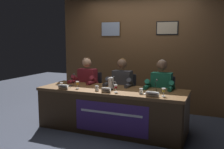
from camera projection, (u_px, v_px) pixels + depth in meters
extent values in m
plane|color=#383D4C|center=(112.00, 129.00, 4.44)|extent=(12.00, 12.00, 0.00)
cube|color=brown|center=(138.00, 52.00, 5.64)|extent=(3.77, 0.12, 2.60)
cube|color=#4C3319|center=(111.00, 29.00, 5.76)|extent=(0.48, 0.02, 0.35)
cube|color=#8C99AD|center=(110.00, 29.00, 5.75)|extent=(0.44, 0.01, 0.31)
cube|color=black|center=(167.00, 28.00, 5.26)|extent=(0.46, 0.02, 0.29)
cube|color=tan|center=(167.00, 28.00, 5.25)|extent=(0.42, 0.01, 0.25)
cube|color=brown|center=(112.00, 90.00, 4.35)|extent=(2.57, 0.87, 0.05)
cube|color=#402A16|center=(102.00, 117.00, 4.02)|extent=(2.51, 0.04, 0.67)
cube|color=#402A16|center=(54.00, 103.00, 4.88)|extent=(0.08, 0.79, 0.67)
cube|color=#402A16|center=(184.00, 119.00, 3.92)|extent=(0.08, 0.79, 0.67)
cube|color=#4C2D7A|center=(110.00, 118.00, 3.94)|extent=(1.24, 0.01, 0.50)
cube|color=white|center=(110.00, 113.00, 3.92)|extent=(1.05, 0.00, 0.04)
cylinder|color=black|center=(89.00, 115.00, 5.22)|extent=(0.44, 0.44, 0.02)
cylinder|color=black|center=(89.00, 105.00, 5.19)|extent=(0.05, 0.05, 0.40)
cube|color=#232328|center=(88.00, 95.00, 5.16)|extent=(0.44, 0.44, 0.03)
cube|color=#232328|center=(93.00, 82.00, 5.31)|extent=(0.40, 0.05, 0.44)
cylinder|color=black|center=(76.00, 109.00, 4.91)|extent=(0.10, 0.10, 0.45)
cylinder|color=black|center=(85.00, 110.00, 4.83)|extent=(0.10, 0.10, 0.45)
cylinder|color=black|center=(79.00, 93.00, 5.01)|extent=(0.13, 0.34, 0.13)
cylinder|color=black|center=(88.00, 94.00, 4.93)|extent=(0.13, 0.34, 0.13)
cube|color=maroon|center=(88.00, 81.00, 5.09)|extent=(0.36, 0.20, 0.48)
sphere|color=tan|center=(87.00, 62.00, 5.02)|extent=(0.19, 0.19, 0.19)
sphere|color=#331E0F|center=(87.00, 62.00, 5.04)|extent=(0.17, 0.17, 0.17)
cylinder|color=maroon|center=(76.00, 80.00, 5.08)|extent=(0.09, 0.30, 0.25)
cylinder|color=maroon|center=(95.00, 81.00, 4.92)|extent=(0.09, 0.30, 0.25)
cylinder|color=maroon|center=(72.00, 81.00, 4.94)|extent=(0.07, 0.24, 0.07)
cylinder|color=maroon|center=(91.00, 83.00, 4.77)|extent=(0.07, 0.24, 0.07)
cube|color=white|center=(63.00, 87.00, 4.30)|extent=(0.19, 0.03, 0.08)
cube|color=white|center=(64.00, 87.00, 4.33)|extent=(0.19, 0.03, 0.08)
cube|color=black|center=(62.00, 87.00, 4.30)|extent=(0.13, 0.01, 0.01)
cylinder|color=white|center=(77.00, 88.00, 4.39)|extent=(0.06, 0.06, 0.00)
cylinder|color=white|center=(77.00, 86.00, 4.38)|extent=(0.01, 0.01, 0.05)
cone|color=white|center=(77.00, 83.00, 4.38)|extent=(0.06, 0.06, 0.06)
cylinder|color=orange|center=(77.00, 83.00, 4.38)|extent=(0.04, 0.04, 0.04)
cylinder|color=silver|center=(61.00, 85.00, 4.49)|extent=(0.06, 0.06, 0.08)
cylinder|color=silver|center=(61.00, 86.00, 4.50)|extent=(0.05, 0.05, 0.05)
cylinder|color=black|center=(70.00, 86.00, 4.57)|extent=(0.06, 0.06, 0.02)
cylinder|color=black|center=(72.00, 80.00, 4.62)|extent=(0.01, 0.13, 0.18)
sphere|color=#2D2D2D|center=(74.00, 75.00, 4.66)|extent=(0.03, 0.03, 0.03)
cylinder|color=black|center=(123.00, 119.00, 4.93)|extent=(0.44, 0.44, 0.02)
cylinder|color=black|center=(123.00, 109.00, 4.90)|extent=(0.05, 0.05, 0.40)
cube|color=#232328|center=(123.00, 98.00, 4.87)|extent=(0.44, 0.44, 0.03)
cube|color=#232328|center=(126.00, 85.00, 5.02)|extent=(0.40, 0.05, 0.44)
cylinder|color=black|center=(111.00, 113.00, 4.62)|extent=(0.10, 0.10, 0.45)
cylinder|color=black|center=(121.00, 114.00, 4.54)|extent=(0.10, 0.10, 0.45)
cylinder|color=black|center=(114.00, 97.00, 4.72)|extent=(0.13, 0.34, 0.13)
cylinder|color=black|center=(124.00, 98.00, 4.64)|extent=(0.13, 0.34, 0.13)
cube|color=#38383D|center=(122.00, 83.00, 4.80)|extent=(0.36, 0.20, 0.48)
sphere|color=brown|center=(122.00, 64.00, 4.73)|extent=(0.19, 0.19, 0.19)
sphere|color=#593819|center=(122.00, 63.00, 4.74)|extent=(0.17, 0.17, 0.17)
cylinder|color=#38383D|center=(110.00, 82.00, 4.79)|extent=(0.09, 0.30, 0.25)
cylinder|color=#38383D|center=(131.00, 84.00, 4.62)|extent=(0.09, 0.30, 0.25)
cylinder|color=#38383D|center=(107.00, 84.00, 4.64)|extent=(0.07, 0.24, 0.07)
cylinder|color=#38383D|center=(128.00, 86.00, 4.48)|extent=(0.07, 0.24, 0.07)
cube|color=white|center=(106.00, 90.00, 4.02)|extent=(0.16, 0.03, 0.08)
cube|color=white|center=(106.00, 90.00, 4.05)|extent=(0.16, 0.03, 0.08)
cube|color=black|center=(106.00, 90.00, 4.02)|extent=(0.11, 0.01, 0.01)
cylinder|color=white|center=(116.00, 92.00, 4.06)|extent=(0.06, 0.06, 0.00)
cylinder|color=white|center=(116.00, 90.00, 4.05)|extent=(0.01, 0.01, 0.05)
cone|color=white|center=(116.00, 87.00, 4.04)|extent=(0.06, 0.06, 0.06)
cylinder|color=#B21E2D|center=(116.00, 87.00, 4.04)|extent=(0.04, 0.04, 0.04)
cylinder|color=silver|center=(97.00, 88.00, 4.17)|extent=(0.06, 0.06, 0.08)
cylinder|color=silver|center=(97.00, 89.00, 4.18)|extent=(0.05, 0.05, 0.05)
cylinder|color=black|center=(111.00, 89.00, 4.24)|extent=(0.06, 0.06, 0.02)
cylinder|color=black|center=(112.00, 83.00, 4.29)|extent=(0.01, 0.13, 0.18)
sphere|color=#2D2D2D|center=(114.00, 77.00, 4.33)|extent=(0.03, 0.03, 0.03)
cylinder|color=black|center=(161.00, 124.00, 4.63)|extent=(0.44, 0.44, 0.02)
cylinder|color=black|center=(161.00, 113.00, 4.61)|extent=(0.05, 0.05, 0.40)
cube|color=#232328|center=(161.00, 102.00, 4.58)|extent=(0.44, 0.44, 0.03)
cube|color=#232328|center=(164.00, 87.00, 4.73)|extent=(0.40, 0.05, 0.44)
cylinder|color=black|center=(151.00, 118.00, 4.32)|extent=(0.10, 0.10, 0.45)
cylinder|color=black|center=(163.00, 119.00, 4.25)|extent=(0.10, 0.10, 0.45)
cylinder|color=black|center=(153.00, 100.00, 4.42)|extent=(0.13, 0.34, 0.13)
cylinder|color=black|center=(165.00, 101.00, 4.35)|extent=(0.13, 0.34, 0.13)
cube|color=#196047|center=(161.00, 86.00, 4.51)|extent=(0.36, 0.20, 0.48)
sphere|color=brown|center=(162.00, 65.00, 4.44)|extent=(0.19, 0.19, 0.19)
sphere|color=gray|center=(162.00, 64.00, 4.45)|extent=(0.17, 0.17, 0.17)
cylinder|color=#196047|center=(149.00, 85.00, 4.49)|extent=(0.09, 0.30, 0.25)
cylinder|color=#196047|center=(172.00, 87.00, 4.33)|extent=(0.09, 0.30, 0.25)
cylinder|color=#196047|center=(146.00, 87.00, 4.35)|extent=(0.07, 0.24, 0.07)
cylinder|color=#196047|center=(171.00, 89.00, 4.19)|extent=(0.07, 0.24, 0.07)
cube|color=white|center=(152.00, 94.00, 3.71)|extent=(0.20, 0.03, 0.08)
cube|color=white|center=(153.00, 94.00, 3.74)|extent=(0.20, 0.03, 0.08)
cube|color=black|center=(152.00, 94.00, 3.71)|extent=(0.14, 0.01, 0.01)
cylinder|color=white|center=(163.00, 96.00, 3.76)|extent=(0.06, 0.06, 0.00)
cylinder|color=white|center=(164.00, 94.00, 3.76)|extent=(0.01, 0.01, 0.05)
cone|color=white|center=(164.00, 90.00, 3.75)|extent=(0.06, 0.06, 0.06)
cylinder|color=yellow|center=(164.00, 91.00, 3.75)|extent=(0.04, 0.04, 0.04)
cylinder|color=silver|center=(141.00, 91.00, 3.93)|extent=(0.06, 0.06, 0.08)
cylinder|color=silver|center=(141.00, 92.00, 3.93)|extent=(0.05, 0.05, 0.05)
cylinder|color=black|center=(155.00, 93.00, 3.93)|extent=(0.06, 0.06, 0.02)
cylinder|color=black|center=(156.00, 86.00, 3.98)|extent=(0.01, 0.13, 0.18)
sphere|color=#2D2D2D|center=(157.00, 80.00, 4.02)|extent=(0.03, 0.03, 0.03)
cylinder|color=silver|center=(111.00, 83.00, 4.36)|extent=(0.10, 0.10, 0.18)
cylinder|color=silver|center=(111.00, 78.00, 4.35)|extent=(0.08, 0.09, 0.01)
sphere|color=silver|center=(111.00, 77.00, 4.34)|extent=(0.02, 0.02, 0.02)
torus|color=silver|center=(115.00, 83.00, 4.33)|extent=(0.07, 0.01, 0.07)
cube|color=white|center=(151.00, 94.00, 3.89)|extent=(0.22, 0.16, 0.01)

